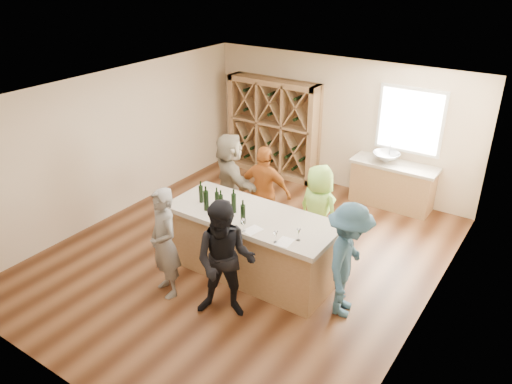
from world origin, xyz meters
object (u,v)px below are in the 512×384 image
Objects in this scene: wine_bottle_d at (221,203)px; person_far_left at (230,178)px; person_server at (348,261)px; person_far_mid at (265,192)px; sink at (386,157)px; wine_bottle_a at (201,194)px; person_far_right at (318,211)px; wine_rack at (273,128)px; wine_bottle_c at (217,200)px; person_near_right at (225,261)px; wine_bottle_e at (234,203)px; tasting_counter_base at (252,246)px; person_near_left at (164,243)px; wine_bottle_b at (206,201)px; wine_bottle_f at (243,214)px.

person_far_left is (-0.92, 1.45, -0.35)m from wine_bottle_d.
person_far_mid is (-2.16, 1.21, -0.02)m from person_server.
wine_bottle_a is at bearing -114.84° from sink.
person_far_right is at bearing -150.21° from person_far_left.
wine_bottle_c is (1.33, -3.76, 0.12)m from wine_rack.
person_near_right is 1.69m from person_server.
person_near_right is 2.79m from person_far_left.
wine_bottle_a is at bearing -75.07° from wine_rack.
wine_rack is 2.70m from sink.
wine_bottle_a is 0.64m from wine_bottle_e.
sink is 1.91× the size of wine_bottle_a.
tasting_counter_base is 1.49× the size of person_far_left.
person_far_mid is at bearing 106.42° from person_near_left.
wine_bottle_d is at bearing -10.43° from wine_bottle_a.
person_server is at bearing 5.96° from wine_bottle_b.
wine_bottle_a is 0.87× the size of wine_bottle_b.
person_near_left is at bearing -108.65° from sink.
wine_bottle_c is 0.17× the size of person_far_right.
person_far_mid is at bearing -152.26° from person_far_left.
person_near_right is (-0.54, -4.58, -0.12)m from sink.
person_server is (1.64, -0.04, 0.36)m from tasting_counter_base.
person_far_left is 2.13m from wine_bottle_f.
person_near_left reaches higher than sink.
wine_bottle_a is at bearing 169.57° from wine_bottle_d.
person_near_left is 1.07× the size of person_far_right.
wine_bottle_d is 0.20m from wine_bottle_e.
wine_rack is 6.78× the size of wine_bottle_b.
person_near_right is 1.10× the size of person_far_right.
sink is at bearing -127.86° from person_far_mid.
wine_bottle_b is at bearing 61.57° from person_far_right.
wine_bottle_d is 0.50m from wine_bottle_f.
person_near_left is at bearing -83.25° from wine_bottle_a.
wine_bottle_f is (0.83, 0.82, 0.37)m from person_near_left.
person_near_right is 2.17m from person_far_right.
wine_rack reaches higher than wine_bottle_d.
wine_bottle_f is (0.05, -0.30, 0.73)m from tasting_counter_base.
person_near_right is (0.26, -1.02, 0.39)m from tasting_counter_base.
tasting_counter_base is at bearing 170.92° from person_far_left.
person_far_mid is at bearing -119.00° from sink.
wine_bottle_f is (0.62, -0.17, 0.01)m from wine_bottle_c.
person_far_left is (-0.45, 1.37, -0.35)m from wine_bottle_a.
person_near_right is at bearing 113.27° from person_server.
wine_bottle_f is (1.41, -1.56, 0.35)m from person_far_left.
tasting_counter_base is 1.46× the size of person_near_right.
person_far_right reaches higher than wine_bottle_f.
wine_bottle_e is 0.18× the size of person_near_left.
wine_bottle_b is at bearing -110.84° from sink.
tasting_counter_base is 1.03m from wine_bottle_b.
wine_bottle_f is at bearing 67.36° from person_near_left.
wine_bottle_a is at bearing 177.08° from wine_bottle_c.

